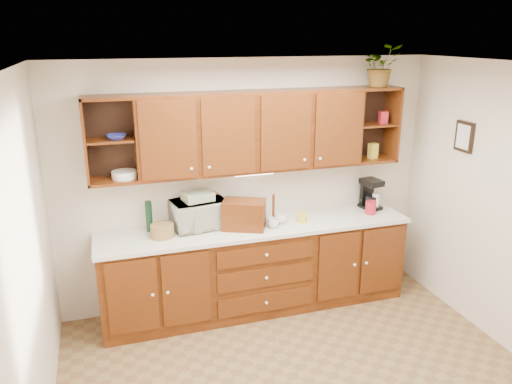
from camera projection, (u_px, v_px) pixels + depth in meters
ceiling at (323, 68)px, 3.31m from camera, size 4.00×4.00×0.00m
back_wall at (248, 184)px, 5.29m from camera, size 4.00×0.00×4.00m
left_wall at (23, 288)px, 3.12m from camera, size 0.00×3.50×3.50m
base_cabinets at (257, 268)px, 5.27m from camera, size 3.20×0.60×0.90m
countertop at (257, 227)px, 5.12m from camera, size 3.24×0.64×0.04m
upper_cabinets at (253, 131)px, 4.97m from camera, size 3.20×0.33×0.80m
undercabinet_light at (254, 174)px, 5.04m from camera, size 0.40×0.05×0.02m
framed_picture at (464, 137)px, 4.92m from camera, size 0.03×0.24×0.30m
wicker_basket at (162, 231)px, 4.81m from camera, size 0.30×0.30×0.13m
microwave at (199, 214)px, 5.02m from camera, size 0.58×0.44×0.29m
towel_stack at (198, 196)px, 4.97m from camera, size 0.32×0.26×0.09m
wine_bottle at (149, 216)px, 4.93m from camera, size 0.09×0.09×0.31m
woven_tray at (211, 222)px, 5.19m from camera, size 0.36×0.17×0.34m
bread_box at (244, 215)px, 5.00m from camera, size 0.49×0.41×0.29m
mug_tree at (273, 220)px, 5.13m from camera, size 0.28×0.29×0.33m
canister_red at (371, 208)px, 5.43m from camera, size 0.12×0.12×0.15m
canister_white at (376, 202)px, 5.57m from camera, size 0.10×0.10×0.18m
canister_yellow at (302, 217)px, 5.20m from camera, size 0.11×0.11×0.10m
coffee_maker at (370, 194)px, 5.60m from camera, size 0.22×0.26×0.34m
bowl_stack at (116, 137)px, 4.54m from camera, size 0.19×0.19×0.04m
plate_stack at (124, 175)px, 4.69m from camera, size 0.29×0.29×0.07m
pantry_box_yellow at (373, 151)px, 5.42m from camera, size 0.11×0.09×0.17m
pantry_box_red at (383, 117)px, 5.34m from camera, size 0.09×0.09×0.13m
potted_plant at (381, 66)px, 5.13m from camera, size 0.43×0.39×0.43m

